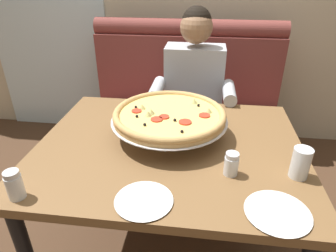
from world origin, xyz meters
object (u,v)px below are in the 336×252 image
booth_bench (184,118)px  drinking_glass (300,164)px  shaker_oregano (15,187)px  patio_chair (67,59)px  dining_table (169,159)px  plate_near_left (144,199)px  diner_main (193,96)px  pizza (169,115)px  plate_near_right (278,211)px  shaker_pepper_flakes (231,165)px

booth_bench → drinking_glass: (0.54, -1.15, 0.41)m
booth_bench → shaker_oregano: booth_bench is taller
booth_bench → patio_chair: (-1.48, 1.10, 0.13)m
drinking_glass → dining_table: bearing=161.8°
plate_near_left → drinking_glass: drinking_glass is taller
diner_main → plate_near_left: bearing=-96.1°
dining_table → shaker_oregano: (-0.50, -0.43, 0.13)m
booth_bench → dining_table: size_ratio=1.22×
booth_bench → diner_main: (0.07, -0.27, 0.31)m
dining_table → plate_near_left: bearing=-96.1°
shaker_oregano → plate_near_left: (0.46, 0.04, -0.04)m
diner_main → pizza: bearing=-97.9°
pizza → shaker_oregano: pizza is taller
diner_main → plate_near_right: bearing=-72.6°
pizza → plate_near_left: (-0.03, -0.48, -0.10)m
diner_main → shaker_oregano: diner_main is taller
shaker_pepper_flakes → patio_chair: patio_chair is taller
shaker_pepper_flakes → shaker_oregano: shaker_oregano is taller
shaker_pepper_flakes → shaker_oregano: size_ratio=0.87×
pizza → shaker_oregano: size_ratio=4.95×
booth_bench → plate_near_left: 1.41m
booth_bench → plate_near_left: bearing=-91.8°
plate_near_right → plate_near_left: bearing=-180.0°
plate_near_right → patio_chair: patio_chair is taller
patio_chair → pizza: bearing=-53.6°
shaker_oregano → dining_table: bearing=40.9°
shaker_pepper_flakes → plate_near_left: (-0.31, -0.20, -0.03)m
dining_table → shaker_pepper_flakes: shaker_pepper_flakes is taller
diner_main → patio_chair: size_ratio=1.48×
booth_bench → plate_near_right: size_ratio=6.73×
diner_main → patio_chair: 2.08m
plate_near_right → drinking_glass: size_ratio=1.75×
diner_main → booth_bench: bearing=105.7°
booth_bench → plate_near_right: booth_bench is taller
plate_near_left → pizza: bearing=86.3°
shaker_pepper_flakes → patio_chair: bearing=127.6°
plate_near_right → drinking_glass: drinking_glass is taller
dining_table → patio_chair: patio_chair is taller
diner_main → shaker_oregano: size_ratio=11.27×
plate_near_left → drinking_glass: (0.58, 0.22, 0.05)m
booth_bench → shaker_pepper_flakes: size_ratio=15.40×
diner_main → plate_near_right: size_ratio=5.69×
diner_main → shaker_pepper_flakes: bearing=-77.6°
plate_near_left → plate_near_right: 0.46m
pizza → shaker_pepper_flakes: (0.28, -0.28, -0.07)m
pizza → drinking_glass: (0.55, -0.26, -0.05)m
plate_near_left → patio_chair: (-1.43, 2.47, -0.24)m
dining_table → shaker_pepper_flakes: 0.36m
dining_table → shaker_oregano: bearing=-139.1°
plate_near_left → plate_near_right: (0.46, 0.00, 0.00)m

